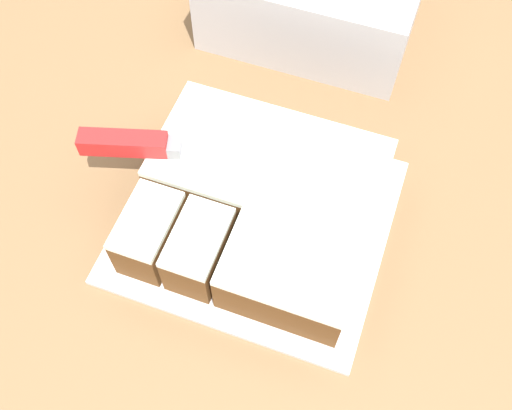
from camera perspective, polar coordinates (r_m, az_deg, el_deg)
name	(u,v)px	position (r m, az deg, el deg)	size (l,w,h in m)	color
ground_plane	(229,392)	(1.54, -2.61, -17.38)	(8.00, 8.00, 0.00)	#4C4742
countertop	(219,334)	(1.10, -3.56, -12.20)	(1.40, 1.10, 0.90)	brown
cake_board	(256,220)	(0.67, 0.00, -1.48)	(0.29, 0.26, 0.01)	silver
cake	(259,204)	(0.64, 0.27, 0.09)	(0.25, 0.22, 0.06)	brown
knife	(152,145)	(0.64, -9.85, 5.61)	(0.28, 0.10, 0.02)	silver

